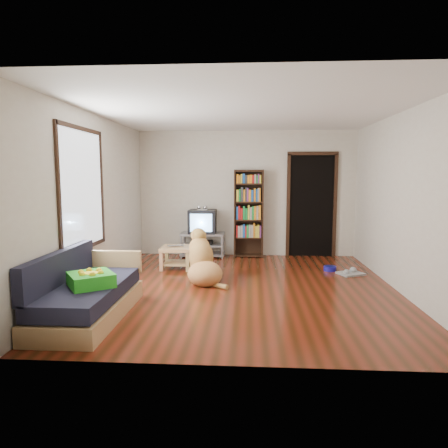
# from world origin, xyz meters

# --- Properties ---
(ground) EXTENTS (5.00, 5.00, 0.00)m
(ground) POSITION_xyz_m (0.00, 0.00, 0.00)
(ground) COLOR #611F10
(ground) RESTS_ON ground
(ceiling) EXTENTS (5.00, 5.00, 0.00)m
(ceiling) POSITION_xyz_m (0.00, 0.00, 2.60)
(ceiling) COLOR white
(ceiling) RESTS_ON ground
(wall_back) EXTENTS (4.50, 0.00, 4.50)m
(wall_back) POSITION_xyz_m (0.00, 2.50, 1.30)
(wall_back) COLOR beige
(wall_back) RESTS_ON ground
(wall_front) EXTENTS (4.50, 0.00, 4.50)m
(wall_front) POSITION_xyz_m (0.00, -2.50, 1.30)
(wall_front) COLOR beige
(wall_front) RESTS_ON ground
(wall_left) EXTENTS (0.00, 5.00, 5.00)m
(wall_left) POSITION_xyz_m (-2.25, 0.00, 1.30)
(wall_left) COLOR beige
(wall_left) RESTS_ON ground
(wall_right) EXTENTS (0.00, 5.00, 5.00)m
(wall_right) POSITION_xyz_m (2.25, 0.00, 1.30)
(wall_right) COLOR beige
(wall_right) RESTS_ON ground
(green_cushion) EXTENTS (0.65, 0.65, 0.15)m
(green_cushion) POSITION_xyz_m (-1.75, -1.50, 0.50)
(green_cushion) COLOR green
(green_cushion) RESTS_ON sofa
(laptop) EXTENTS (0.36, 0.30, 0.02)m
(laptop) POSITION_xyz_m (-1.25, 1.16, 0.41)
(laptop) COLOR silver
(laptop) RESTS_ON coffee_table
(dog_bowl) EXTENTS (0.22, 0.22, 0.08)m
(dog_bowl) POSITION_xyz_m (1.51, 1.18, 0.04)
(dog_bowl) COLOR navy
(dog_bowl) RESTS_ON ground
(grey_rag) EXTENTS (0.50, 0.46, 0.03)m
(grey_rag) POSITION_xyz_m (1.81, 0.93, 0.01)
(grey_rag) COLOR #999999
(grey_rag) RESTS_ON ground
(window) EXTENTS (0.03, 1.46, 1.70)m
(window) POSITION_xyz_m (-2.23, -0.50, 1.50)
(window) COLOR white
(window) RESTS_ON wall_left
(doorway) EXTENTS (1.03, 0.05, 2.19)m
(doorway) POSITION_xyz_m (1.35, 2.48, 1.12)
(doorway) COLOR black
(doorway) RESTS_ON wall_back
(tv_stand) EXTENTS (0.90, 0.45, 0.50)m
(tv_stand) POSITION_xyz_m (-0.90, 2.25, 0.27)
(tv_stand) COLOR #99999E
(tv_stand) RESTS_ON ground
(crt_tv) EXTENTS (0.55, 0.52, 0.58)m
(crt_tv) POSITION_xyz_m (-0.90, 2.27, 0.74)
(crt_tv) COLOR black
(crt_tv) RESTS_ON tv_stand
(bookshelf) EXTENTS (0.60, 0.30, 1.80)m
(bookshelf) POSITION_xyz_m (0.05, 2.34, 1.00)
(bookshelf) COLOR black
(bookshelf) RESTS_ON ground
(sofa) EXTENTS (0.80, 1.80, 0.80)m
(sofa) POSITION_xyz_m (-1.87, -1.38, 0.26)
(sofa) COLOR tan
(sofa) RESTS_ON ground
(coffee_table) EXTENTS (0.55, 0.55, 0.40)m
(coffee_table) POSITION_xyz_m (-1.25, 1.19, 0.28)
(coffee_table) COLOR tan
(coffee_table) RESTS_ON ground
(dog) EXTENTS (0.74, 0.97, 0.87)m
(dog) POSITION_xyz_m (-0.67, 0.29, 0.32)
(dog) COLOR #D18550
(dog) RESTS_ON ground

